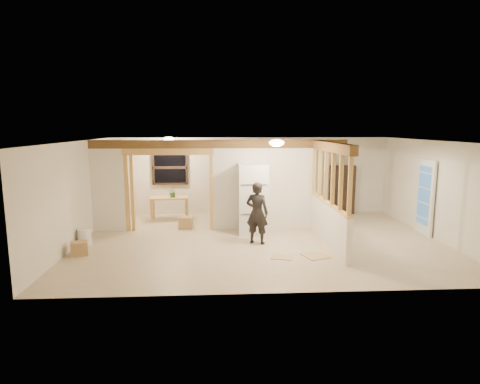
{
  "coord_description": "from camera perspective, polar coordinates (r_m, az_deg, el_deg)",
  "views": [
    {
      "loc": [
        -1.08,
        -9.76,
        2.85
      ],
      "look_at": [
        -0.5,
        0.4,
        1.18
      ],
      "focal_mm": 30.0,
      "sensor_mm": 36.0,
      "label": 1
    }
  ],
  "objects": [
    {
      "name": "wall_back",
      "position": [
        13.15,
        1.46,
        2.3
      ],
      "size": [
        9.0,
        0.01,
        2.5
      ],
      "primitive_type": "cube",
      "color": "white",
      "rests_on": "floor"
    },
    {
      "name": "french_door",
      "position": [
        11.7,
        24.82,
        -0.67
      ],
      "size": [
        0.12,
        0.86,
        2.0
      ],
      "primitive_type": "cube",
      "color": "white",
      "rests_on": "floor"
    },
    {
      "name": "box_util_b",
      "position": [
        12.38,
        -17.27,
        -3.81
      ],
      "size": [
        0.36,
        0.36,
        0.27
      ],
      "primitive_type": "cube",
      "rotation": [
        0.0,
        0.0,
        0.31
      ],
      "color": "tan",
      "rests_on": "floor"
    },
    {
      "name": "header_beam_back",
      "position": [
        10.97,
        -2.87,
        6.82
      ],
      "size": [
        7.0,
        0.18,
        0.22
      ],
      "primitive_type": "cube",
      "color": "brown",
      "rests_on": "ceiling"
    },
    {
      "name": "ceiling",
      "position": [
        9.83,
        3.06,
        7.24
      ],
      "size": [
        9.0,
        6.5,
        0.01
      ],
      "primitive_type": "cube",
      "color": "white"
    },
    {
      "name": "box_front",
      "position": [
        9.77,
        -21.93,
        -7.46
      ],
      "size": [
        0.44,
        0.4,
        0.3
      ],
      "primitive_type": "cube",
      "rotation": [
        0.0,
        0.0,
        0.35
      ],
      "color": "tan",
      "rests_on": "floor"
    },
    {
      "name": "partition_left_stub",
      "position": [
        11.47,
        -18.25,
        0.8
      ],
      "size": [
        0.9,
        0.12,
        2.5
      ],
      "primitive_type": "cube",
      "color": "silver",
      "rests_on": "floor"
    },
    {
      "name": "stud_partition",
      "position": [
        9.81,
        12.61,
        2.1
      ],
      "size": [
        0.14,
        3.2,
        1.32
      ],
      "primitive_type": "cube",
      "color": "tan",
      "rests_on": "pony_wall"
    },
    {
      "name": "bucket",
      "position": [
        10.48,
        -21.25,
        -6.01
      ],
      "size": [
        0.4,
        0.4,
        0.4
      ],
      "primitive_type": "cylinder",
      "rotation": [
        0.0,
        0.0,
        -0.32
      ],
      "color": "silver",
      "rests_on": "floor"
    },
    {
      "name": "hanging_bulb",
      "position": [
        11.42,
        -7.93,
        5.84
      ],
      "size": [
        0.07,
        0.07,
        0.07
      ],
      "primitive_type": "ellipsoid",
      "color": "#FFD88C",
      "rests_on": "ceiling"
    },
    {
      "name": "bookshelf",
      "position": [
        13.61,
        14.33,
        0.32
      ],
      "size": [
        0.8,
        0.27,
        1.6
      ],
      "primitive_type": "cube",
      "color": "black",
      "rests_on": "floor"
    },
    {
      "name": "box_util_a",
      "position": [
        11.49,
        -7.7,
        -4.31
      ],
      "size": [
        0.41,
        0.37,
        0.33
      ],
      "primitive_type": "cube",
      "rotation": [
        0.0,
        0.0,
        -0.1
      ],
      "color": "tan",
      "rests_on": "floor"
    },
    {
      "name": "refrigerator",
      "position": [
        10.74,
        1.81,
        -0.99
      ],
      "size": [
        0.77,
        0.75,
        1.87
      ],
      "primitive_type": "cube",
      "color": "white",
      "rests_on": "floor"
    },
    {
      "name": "wall_front",
      "position": [
        6.79,
        5.97,
        -4.38
      ],
      "size": [
        9.0,
        0.01,
        2.5
      ],
      "primitive_type": "cube",
      "color": "white",
      "rests_on": "floor"
    },
    {
      "name": "work_table",
      "position": [
        12.54,
        -9.98,
        -2.31
      ],
      "size": [
        1.18,
        0.66,
        0.72
      ],
      "primitive_type": "cube",
      "rotation": [
        0.0,
        0.0,
        0.08
      ],
      "color": "tan",
      "rests_on": "floor"
    },
    {
      "name": "ceiling_dome_util",
      "position": [
        12.15,
        -10.07,
        7.4
      ],
      "size": [
        0.32,
        0.32,
        0.14
      ],
      "primitive_type": "ellipsoid",
      "color": "#FFEABF",
      "rests_on": "ceiling"
    },
    {
      "name": "potted_plant",
      "position": [
        12.4,
        -9.53,
        0.02
      ],
      "size": [
        0.35,
        0.32,
        0.32
      ],
      "primitive_type": "imported",
      "rotation": [
        0.0,
        0.0,
        0.25
      ],
      "color": "#316D2A",
      "rests_on": "work_table"
    },
    {
      "name": "pony_wall",
      "position": [
        10.02,
        12.38,
        -4.5
      ],
      "size": [
        0.12,
        3.2,
        1.0
      ],
      "primitive_type": "cube",
      "color": "silver",
      "rests_on": "floor"
    },
    {
      "name": "floor_panel_far",
      "position": [
        9.0,
        5.98,
        -9.18
      ],
      "size": [
        0.54,
        0.47,
        0.01
      ],
      "primitive_type": "cube",
      "rotation": [
        0.0,
        0.0,
        -0.27
      ],
      "color": "tan",
      "rests_on": "floor"
    },
    {
      "name": "floor",
      "position": [
        10.23,
        2.94,
        -6.93
      ],
      "size": [
        9.0,
        6.5,
        0.01
      ],
      "primitive_type": "cube",
      "color": "#C9B295",
      "rests_on": "ground"
    },
    {
      "name": "header_beam_right",
      "position": [
        9.75,
        12.76,
        6.3
      ],
      "size": [
        0.18,
        3.3,
        0.22
      ],
      "primitive_type": "cube",
      "color": "brown",
      "rests_on": "ceiling"
    },
    {
      "name": "doorway_frame",
      "position": [
        11.18,
        -10.01,
        0.14
      ],
      "size": [
        2.46,
        0.14,
        2.2
      ],
      "primitive_type": "cube",
      "color": "tan",
      "rests_on": "floor"
    },
    {
      "name": "shop_vac",
      "position": [
        12.56,
        -17.61,
        -2.81
      ],
      "size": [
        0.61,
        0.61,
        0.63
      ],
      "primitive_type": "cylinder",
      "rotation": [
        0.0,
        0.0,
        0.35
      ],
      "color": "#A80907",
      "rests_on": "floor"
    },
    {
      "name": "floor_panel_near",
      "position": [
        9.18,
        10.69,
        -8.91
      ],
      "size": [
        0.64,
        0.64,
        0.02
      ],
      "primitive_type": "cube",
      "rotation": [
        0.0,
        0.0,
        0.32
      ],
      "color": "tan",
      "rests_on": "floor"
    },
    {
      "name": "window_back",
      "position": [
        13.09,
        -9.94,
        3.45
      ],
      "size": [
        1.12,
        0.1,
        1.1
      ],
      "primitive_type": "cube",
      "color": "black",
      "rests_on": "wall_back"
    },
    {
      "name": "woman",
      "position": [
        9.8,
        2.44,
        -2.99
      ],
      "size": [
        0.66,
        0.56,
        1.53
      ],
      "primitive_type": "imported",
      "rotation": [
        0.0,
        0.0,
        2.74
      ],
      "color": "black",
      "rests_on": "floor"
    },
    {
      "name": "wall_right",
      "position": [
        11.36,
        26.2,
        0.23
      ],
      "size": [
        0.01,
        6.5,
        2.5
      ],
      "primitive_type": "cube",
      "color": "white",
      "rests_on": "floor"
    },
    {
      "name": "ceiling_dome_main",
      "position": [
        9.37,
        5.23,
        6.99
      ],
      "size": [
        0.36,
        0.36,
        0.16
      ],
      "primitive_type": "ellipsoid",
      "color": "#FFEABF",
      "rests_on": "ceiling"
    },
    {
      "name": "wall_left",
      "position": [
        10.47,
        -22.3,
        -0.2
      ],
      "size": [
        0.01,
        6.5,
        2.5
      ],
      "primitive_type": "cube",
      "color": "white",
      "rests_on": "floor"
    },
    {
      "name": "partition_center",
      "position": [
        11.15,
        3.35,
        1.03
      ],
      "size": [
        2.8,
        0.12,
        2.5
      ],
      "primitive_type": "cube",
      "color": "silver",
      "rests_on": "floor"
    }
  ]
}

